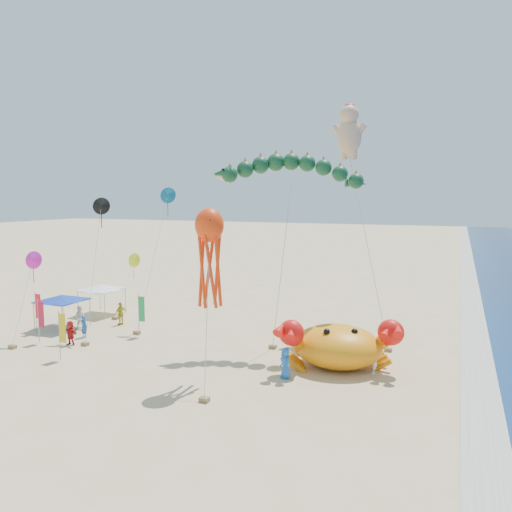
{
  "coord_description": "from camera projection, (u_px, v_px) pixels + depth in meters",
  "views": [
    {
      "loc": [
        10.57,
        -28.77,
        10.48
      ],
      "look_at": [
        -2.0,
        2.0,
        6.5
      ],
      "focal_mm": 35.0,
      "sensor_mm": 36.0,
      "label": 1
    }
  ],
  "objects": [
    {
      "name": "canopy_blue",
      "position": [
        62.0,
        298.0,
        39.65
      ],
      "size": [
        3.52,
        3.52,
        2.71
      ],
      "color": "gray",
      "rests_on": "ground"
    },
    {
      "name": "crab_inflatable",
      "position": [
        337.0,
        345.0,
        30.53
      ],
      "size": [
        7.46,
        6.33,
        3.27
      ],
      "color": "orange",
      "rests_on": "ground"
    },
    {
      "name": "ground",
      "position": [
        273.0,
        362.0,
        31.66
      ],
      "size": [
        320.0,
        320.0,
        0.0
      ],
      "primitive_type": "plane",
      "color": "#D1B784",
      "rests_on": "ground"
    },
    {
      "name": "foam_strip",
      "position": [
        480.0,
        390.0,
        27.15
      ],
      "size": [
        320.0,
        320.0,
        0.0
      ],
      "primitive_type": "plane",
      "color": "silver",
      "rests_on": "ground"
    },
    {
      "name": "cherub_kite",
      "position": [
        349.0,
        131.0,
        37.62
      ],
      "size": [
        5.14,
        5.5,
        17.43
      ],
      "color": "#E5B18C",
      "rests_on": "ground"
    },
    {
      "name": "dragon_kite",
      "position": [
        290.0,
        175.0,
        33.89
      ],
      "size": [
        10.29,
        5.4,
        13.08
      ],
      "color": "#103E21",
      "rests_on": "ground"
    },
    {
      "name": "octopus_kite",
      "position": [
        210.0,
        250.0,
        27.85
      ],
      "size": [
        2.24,
        3.91,
        9.85
      ],
      "color": "#FF3C0D",
      "rests_on": "ground"
    },
    {
      "name": "beachgoers",
      "position": [
        135.0,
        331.0,
        35.72
      ],
      "size": [
        23.92,
        7.49,
        1.88
      ],
      "color": "blue",
      "rests_on": "ground"
    },
    {
      "name": "canopy_white",
      "position": [
        102.0,
        287.0,
        44.31
      ],
      "size": [
        3.45,
        3.45,
        2.71
      ],
      "color": "gray",
      "rests_on": "ground"
    },
    {
      "name": "small_kites",
      "position": [
        110.0,
        241.0,
        39.17
      ],
      "size": [
        8.0,
        13.56,
        11.25
      ],
      "color": "#EDFA1B",
      "rests_on": "ground"
    },
    {
      "name": "feather_flags",
      "position": [
        71.0,
        315.0,
        35.78
      ],
      "size": [
        8.48,
        6.55,
        3.2
      ],
      "color": "gray",
      "rests_on": "ground"
    }
  ]
}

